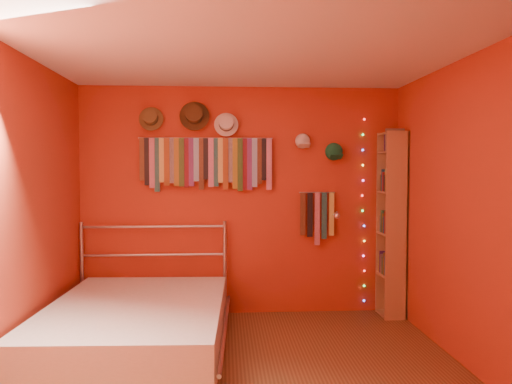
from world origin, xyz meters
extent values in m
plane|color=brown|center=(0.00, 0.00, 0.00)|extent=(3.50, 3.50, 0.00)
cube|color=#A51E1A|center=(0.00, 1.75, 1.25)|extent=(3.50, 0.02, 2.50)
cube|color=#A51E1A|center=(1.75, 0.00, 1.25)|extent=(0.02, 3.50, 2.50)
cube|color=#A51E1A|center=(-1.75, 0.00, 1.25)|extent=(0.02, 3.50, 2.50)
cube|color=white|center=(0.00, 0.00, 2.50)|extent=(3.50, 3.50, 0.02)
cylinder|color=#B4B4B9|center=(-0.39, 1.70, 1.94)|extent=(1.45, 0.01, 0.01)
cube|color=#51331B|center=(-1.07, 1.69, 1.71)|extent=(0.06, 0.01, 0.46)
cube|color=black|center=(-1.02, 1.68, 1.68)|extent=(0.06, 0.01, 0.51)
cube|color=#B45A78|center=(-0.97, 1.68, 1.67)|extent=(0.06, 0.01, 0.54)
cube|color=#195458|center=(-0.91, 1.69, 1.64)|extent=(0.06, 0.01, 0.58)
cube|color=#C9BC50|center=(-0.86, 1.68, 1.70)|extent=(0.06, 0.01, 0.48)
cube|color=brown|center=(-0.81, 1.68, 1.68)|extent=(0.06, 0.01, 0.51)
cube|color=#131555|center=(-0.75, 1.69, 1.69)|extent=(0.06, 0.01, 0.49)
cube|color=brown|center=(-0.70, 1.68, 1.68)|extent=(0.06, 0.01, 0.52)
cube|color=#28481D|center=(-0.65, 1.68, 1.67)|extent=(0.06, 0.01, 0.52)
cube|color=maroon|center=(-0.60, 1.69, 1.67)|extent=(0.06, 0.01, 0.53)
cube|color=#451861|center=(-0.54, 1.68, 1.68)|extent=(0.06, 0.01, 0.52)
cube|color=#72A7CC|center=(-0.49, 1.68, 1.70)|extent=(0.06, 0.01, 0.47)
cube|color=#4E2A1A|center=(-0.44, 1.69, 1.66)|extent=(0.06, 0.01, 0.56)
cube|color=black|center=(-0.39, 1.68, 1.71)|extent=(0.06, 0.01, 0.45)
cube|color=#C06092|center=(-0.33, 1.68, 1.67)|extent=(0.06, 0.01, 0.53)
cube|color=#184D57|center=(-0.28, 1.69, 1.67)|extent=(0.06, 0.01, 0.52)
cube|color=#CAB551|center=(-0.23, 1.68, 1.69)|extent=(0.06, 0.01, 0.48)
cube|color=maroon|center=(-0.18, 1.68, 1.66)|extent=(0.06, 0.01, 0.56)
cube|color=#131955|center=(-0.12, 1.69, 1.70)|extent=(0.06, 0.01, 0.48)
cube|color=olive|center=(-0.07, 1.68, 1.66)|extent=(0.06, 0.01, 0.55)
cube|color=#1F471C|center=(-0.02, 1.68, 1.65)|extent=(0.06, 0.01, 0.57)
cube|color=#5E0E1A|center=(0.04, 1.69, 1.65)|extent=(0.06, 0.01, 0.56)
cube|color=#511862|center=(0.09, 1.68, 1.65)|extent=(0.06, 0.01, 0.56)
cube|color=#6C8FC0|center=(0.14, 1.68, 1.67)|extent=(0.06, 0.01, 0.53)
cube|color=#492618|center=(0.19, 1.69, 1.69)|extent=(0.06, 0.01, 0.50)
cube|color=black|center=(0.25, 1.68, 1.71)|extent=(0.06, 0.01, 0.46)
cube|color=#C1608A|center=(0.30, 1.68, 1.66)|extent=(0.06, 0.01, 0.56)
cylinder|color=#B4B4B9|center=(0.83, 1.70, 1.34)|extent=(0.40, 0.01, 0.01)
cube|color=#4B2619|center=(0.67, 1.69, 1.11)|extent=(0.06, 0.01, 0.47)
cube|color=black|center=(0.75, 1.68, 1.10)|extent=(0.06, 0.01, 0.49)
cube|color=#B25972|center=(0.83, 1.68, 1.05)|extent=(0.06, 0.01, 0.58)
cube|color=#184954|center=(0.91, 1.69, 1.08)|extent=(0.06, 0.01, 0.52)
cube|color=#A7AC45|center=(0.99, 1.68, 1.10)|extent=(0.06, 0.01, 0.48)
cylinder|color=brown|center=(-0.97, 1.69, 2.14)|extent=(0.26, 0.06, 0.26)
cylinder|color=brown|center=(-0.97, 1.65, 2.15)|extent=(0.15, 0.13, 0.17)
cylinder|color=#332314|center=(-0.97, 1.67, 2.14)|extent=(0.16, 0.05, 0.16)
cylinder|color=#442F18|center=(-0.51, 1.69, 2.17)|extent=(0.32, 0.08, 0.32)
cylinder|color=#442F18|center=(-0.51, 1.63, 2.18)|extent=(0.19, 0.16, 0.21)
cylinder|color=black|center=(-0.51, 1.66, 2.18)|extent=(0.19, 0.06, 0.19)
cylinder|color=silver|center=(-0.17, 1.69, 2.08)|extent=(0.26, 0.07, 0.26)
cylinder|color=silver|center=(-0.17, 1.64, 2.09)|extent=(0.15, 0.13, 0.17)
cylinder|color=black|center=(-0.17, 1.67, 2.09)|extent=(0.16, 0.05, 0.16)
ellipsoid|color=white|center=(0.67, 1.70, 1.91)|extent=(0.17, 0.13, 0.17)
cube|color=white|center=(0.67, 1.59, 1.86)|extent=(0.12, 0.09, 0.05)
ellipsoid|color=#176A3F|center=(1.02, 1.70, 1.79)|extent=(0.19, 0.14, 0.19)
cube|color=#176A3F|center=(1.02, 1.59, 1.74)|extent=(0.14, 0.10, 0.06)
sphere|color=#FF3333|center=(1.36, 1.71, 2.15)|extent=(0.02, 0.02, 0.02)
sphere|color=#33FF4C|center=(1.34, 1.71, 1.98)|extent=(0.02, 0.02, 0.02)
sphere|color=#4C66FF|center=(1.34, 1.71, 1.81)|extent=(0.02, 0.02, 0.02)
sphere|color=yellow|center=(1.35, 1.71, 1.64)|extent=(0.02, 0.02, 0.02)
sphere|color=#FF4CCC|center=(1.35, 1.71, 1.47)|extent=(0.02, 0.02, 0.02)
sphere|color=#FF3333|center=(1.34, 1.71, 1.30)|extent=(0.02, 0.02, 0.02)
sphere|color=#33FF4C|center=(1.35, 1.71, 1.14)|extent=(0.02, 0.02, 0.02)
sphere|color=#4C66FF|center=(1.37, 1.71, 0.97)|extent=(0.02, 0.02, 0.02)
sphere|color=yellow|center=(1.37, 1.71, 0.80)|extent=(0.02, 0.02, 0.02)
sphere|color=#FF4CCC|center=(1.36, 1.71, 0.63)|extent=(0.02, 0.02, 0.02)
sphere|color=#FF3333|center=(1.38, 1.71, 0.46)|extent=(0.02, 0.02, 0.02)
sphere|color=#33FF4C|center=(1.38, 1.71, 0.29)|extent=(0.02, 0.02, 0.02)
sphere|color=#4C66FF|center=(1.37, 1.71, 0.12)|extent=(0.02, 0.02, 0.02)
cylinder|color=#B4B4B9|center=(1.01, 1.73, 1.08)|extent=(0.03, 0.03, 0.03)
cylinder|color=#B4B4B9|center=(1.01, 1.62, 1.11)|extent=(0.01, 0.24, 0.08)
sphere|color=white|center=(1.01, 1.49, 1.10)|extent=(0.07, 0.07, 0.07)
cube|color=#AE734E|center=(1.62, 1.37, 1.00)|extent=(0.24, 0.02, 2.00)
cube|color=#AE734E|center=(1.62, 1.69, 1.00)|extent=(0.24, 0.02, 2.00)
cube|color=#AE734E|center=(1.74, 1.53, 1.00)|extent=(0.02, 0.34, 2.00)
cube|color=#AE734E|center=(1.62, 1.53, 0.02)|extent=(0.24, 0.32, 0.02)
cube|color=#AE734E|center=(1.62, 1.53, 0.45)|extent=(0.24, 0.32, 0.02)
cube|color=#AE734E|center=(1.62, 1.53, 0.90)|extent=(0.24, 0.32, 0.02)
cube|color=#AE734E|center=(1.62, 1.53, 1.35)|extent=(0.24, 0.32, 0.02)
cube|color=#AE734E|center=(1.62, 1.53, 1.78)|extent=(0.24, 0.32, 0.02)
cube|color=#AE734E|center=(1.62, 1.53, 1.98)|extent=(0.24, 0.32, 0.02)
cylinder|color=#B4B4B9|center=(-1.71, 1.65, 0.52)|extent=(0.04, 0.04, 1.04)
cylinder|color=#B4B4B9|center=(-0.19, 1.65, 0.52)|extent=(0.04, 0.04, 1.04)
cylinder|color=#B4B4B9|center=(-0.95, 1.65, 0.38)|extent=(1.53, 0.03, 0.03)
cylinder|color=#B4B4B9|center=(-0.95, 1.65, 0.68)|extent=(1.53, 0.03, 0.03)
cylinder|color=#B4B4B9|center=(-0.95, 1.65, 0.98)|extent=(1.53, 0.03, 0.03)
cube|color=beige|center=(-0.95, 0.56, 0.24)|extent=(1.55, 2.13, 0.41)
cylinder|color=#B4B4B9|center=(-1.71, 0.56, 0.22)|extent=(0.11, 2.07, 0.03)
cylinder|color=#B4B4B9|center=(-0.19, 0.56, 0.22)|extent=(0.11, 2.07, 0.03)
camera|label=1|loc=(-0.18, -3.74, 1.60)|focal=35.00mm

